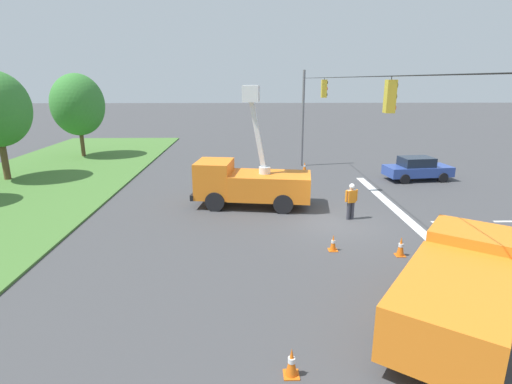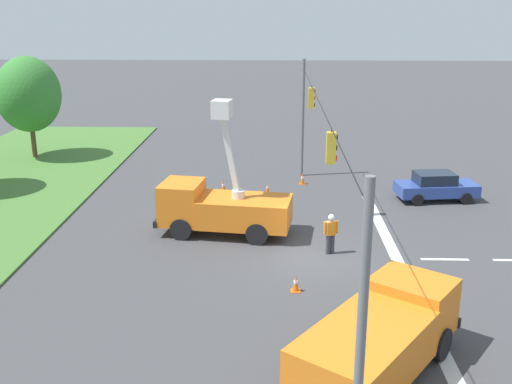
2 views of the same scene
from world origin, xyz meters
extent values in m
plane|color=#424244|center=(0.00, 0.00, 0.00)|extent=(200.00, 200.00, 0.00)
cube|color=silver|center=(0.00, -3.47, 0.00)|extent=(17.60, 0.50, 0.01)
cube|color=silver|center=(0.00, -5.47, 0.00)|extent=(0.20, 2.00, 0.01)
cylinder|color=slate|center=(13.00, 0.00, 3.60)|extent=(0.20, 0.20, 7.20)
cylinder|color=black|center=(0.00, 0.00, 6.60)|extent=(26.00, 0.03, 0.03)
cylinder|color=black|center=(-5.58, 0.00, 6.55)|extent=(0.02, 0.02, 0.10)
cube|color=gold|center=(-5.58, 0.00, 6.02)|extent=(0.32, 0.28, 0.96)
cylinder|color=black|center=(-5.58, -0.16, 6.34)|extent=(0.16, 0.05, 0.16)
cylinder|color=black|center=(-5.58, -0.16, 6.02)|extent=(0.16, 0.05, 0.16)
cylinder|color=red|center=(-5.58, -0.16, 5.70)|extent=(0.16, 0.05, 0.16)
cylinder|color=black|center=(4.90, 0.00, 6.55)|extent=(0.02, 0.02, 0.10)
cube|color=gold|center=(4.90, 0.00, 6.02)|extent=(0.32, 0.28, 0.96)
cylinder|color=black|center=(4.90, -0.16, 6.34)|extent=(0.16, 0.05, 0.16)
cylinder|color=red|center=(4.90, -0.16, 6.02)|extent=(0.16, 0.05, 0.16)
cylinder|color=black|center=(4.90, -0.16, 5.70)|extent=(0.16, 0.05, 0.16)
cylinder|color=brown|center=(8.63, 20.24, 1.38)|extent=(0.41, 0.41, 2.76)
cylinder|color=brown|center=(16.96, 18.47, 1.25)|extent=(0.33, 0.33, 2.49)
ellipsoid|color=#387F33|center=(16.96, 18.47, 4.46)|extent=(4.64, 4.29, 5.12)
cube|color=orange|center=(2.59, 3.04, 1.14)|extent=(2.89, 4.45, 1.28)
cube|color=orange|center=(3.00, 5.99, 1.44)|extent=(2.47, 2.08, 1.88)
cube|color=#1E2838|center=(3.08, 6.61, 1.77)|extent=(1.99, 0.37, 0.85)
cube|color=black|center=(3.13, 6.95, 0.65)|extent=(2.35, 0.48, 0.30)
cylinder|color=black|center=(1.89, 5.90, 0.50)|extent=(0.41, 1.03, 1.00)
cylinder|color=black|center=(4.03, 5.61, 0.50)|extent=(0.41, 1.03, 1.00)
cylinder|color=black|center=(1.42, 2.45, 0.50)|extent=(0.41, 1.03, 1.00)
cylinder|color=black|center=(3.56, 2.16, 0.50)|extent=(0.41, 1.03, 1.00)
cylinder|color=silver|center=(2.63, 3.34, 1.96)|extent=(0.60, 0.60, 0.36)
cube|color=white|center=(2.68, 3.68, 3.68)|extent=(0.37, 0.96, 3.84)
cube|color=white|center=(2.73, 4.03, 5.83)|extent=(1.00, 0.92, 0.80)
cube|color=orange|center=(-9.14, -0.74, 1.19)|extent=(4.95, 4.52, 1.37)
cube|color=orange|center=(-6.62, -2.56, 1.34)|extent=(2.88, 2.99, 1.69)
cube|color=#1E2838|center=(-6.09, -2.94, 1.64)|extent=(1.29, 1.74, 0.76)
cube|color=black|center=(-5.80, -3.15, 0.65)|extent=(1.56, 2.07, 0.30)
cylinder|color=black|center=(-6.17, -1.50, 0.50)|extent=(0.97, 0.81, 1.00)
cylinder|color=black|center=(-7.48, -3.32, 0.50)|extent=(0.97, 0.81, 1.00)
cylinder|color=black|center=(-9.11, 0.62, 0.50)|extent=(0.97, 0.81, 1.00)
cylinder|color=black|center=(-10.43, -1.19, 0.50)|extent=(0.97, 0.81, 1.00)
cube|color=#2D4799|center=(8.17, -7.14, 0.64)|extent=(2.27, 4.48, 0.64)
cube|color=#192333|center=(8.15, -6.99, 1.26)|extent=(1.74, 2.23, 0.60)
cylinder|color=black|center=(9.19, -8.36, 0.32)|extent=(0.28, 0.66, 0.64)
cylinder|color=black|center=(7.47, -8.57, 0.32)|extent=(0.28, 0.66, 0.64)
cylinder|color=black|center=(8.86, -5.71, 0.32)|extent=(0.28, 0.66, 0.64)
cylinder|color=black|center=(7.15, -5.92, 0.32)|extent=(0.28, 0.66, 0.64)
cylinder|color=#383842|center=(0.53, -0.81, 0.42)|extent=(0.18, 0.18, 0.85)
cylinder|color=#383842|center=(0.47, -0.61, 0.42)|extent=(0.18, 0.18, 0.85)
cube|color=orange|center=(0.50, -0.71, 1.15)|extent=(0.34, 0.45, 0.60)
cube|color=silver|center=(0.50, -0.71, 1.15)|extent=(0.20, 0.43, 0.62)
cylinder|color=orange|center=(0.58, -0.97, 1.18)|extent=(0.11, 0.11, 0.55)
cylinder|color=orange|center=(0.42, -0.45, 1.18)|extent=(0.11, 0.11, 0.55)
sphere|color=tan|center=(0.50, -0.71, 1.58)|extent=(0.22, 0.22, 0.22)
sphere|color=white|center=(0.50, -0.71, 1.64)|extent=(0.26, 0.26, 0.26)
cube|color=orange|center=(7.99, 6.26, 0.01)|extent=(0.36, 0.36, 0.03)
cone|color=orange|center=(7.99, 6.26, 0.33)|extent=(0.24, 0.24, 0.60)
cylinder|color=white|center=(7.99, 6.26, 0.36)|extent=(0.15, 0.15, 0.11)
cube|color=orange|center=(9.17, 2.07, 0.01)|extent=(0.36, 0.36, 0.03)
cone|color=orange|center=(9.17, 2.07, 0.31)|extent=(0.22, 0.22, 0.55)
cylinder|color=white|center=(9.17, 2.07, 0.33)|extent=(0.14, 0.14, 0.10)
cube|color=orange|center=(-3.68, -1.59, 0.01)|extent=(0.36, 0.36, 0.03)
cone|color=orange|center=(-3.68, -1.59, 0.40)|extent=(0.29, 0.29, 0.73)
cylinder|color=white|center=(-3.68, -1.59, 0.43)|extent=(0.18, 0.18, 0.13)
cube|color=orange|center=(-10.00, 3.26, 0.01)|extent=(0.36, 0.36, 0.03)
cone|color=orange|center=(-10.00, 3.26, 0.37)|extent=(0.27, 0.27, 0.69)
cylinder|color=white|center=(-10.00, 3.26, 0.41)|extent=(0.17, 0.17, 0.12)
cube|color=orange|center=(10.43, -8.71, 0.01)|extent=(0.36, 0.36, 0.03)
cone|color=orange|center=(10.43, -8.71, 0.34)|extent=(0.25, 0.25, 0.62)
cylinder|color=white|center=(10.43, -8.71, 0.37)|extent=(0.15, 0.15, 0.11)
cube|color=orange|center=(11.05, 0.02, 0.01)|extent=(0.36, 0.36, 0.03)
cone|color=orange|center=(11.05, 0.02, 0.36)|extent=(0.26, 0.26, 0.66)
cylinder|color=white|center=(11.05, 0.02, 0.39)|extent=(0.16, 0.16, 0.12)
cube|color=orange|center=(9.24, 4.59, 0.01)|extent=(0.36, 0.36, 0.03)
cone|color=orange|center=(9.24, 4.59, 0.38)|extent=(0.28, 0.28, 0.70)
cylinder|color=white|center=(9.24, 4.59, 0.42)|extent=(0.17, 0.17, 0.13)
cube|color=orange|center=(-3.14, 0.88, 0.01)|extent=(0.36, 0.36, 0.03)
cone|color=orange|center=(-3.14, 0.88, 0.34)|extent=(0.25, 0.25, 0.63)
cylinder|color=white|center=(-3.14, 0.88, 0.38)|extent=(0.16, 0.16, 0.11)
camera|label=1|loc=(-17.60, 4.23, 6.50)|focal=28.00mm
camera|label=2|loc=(-23.33, 1.72, 10.06)|focal=42.00mm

